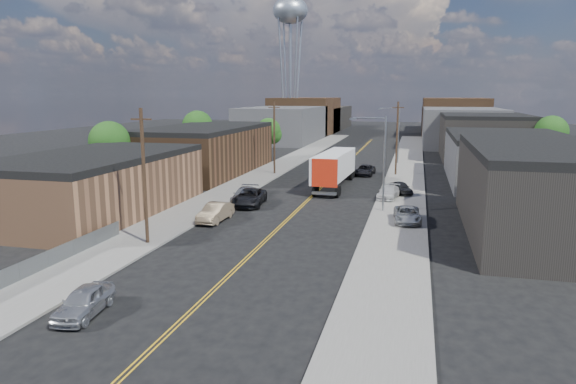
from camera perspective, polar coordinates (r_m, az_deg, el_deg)
The scene contains 35 objects.
ground at distance 84.41m, azimuth 6.63°, elevation 3.28°, with size 260.00×260.00×0.00m, color black.
centerline at distance 69.72m, azimuth 5.00°, elevation 1.73°, with size 0.32×120.00×0.01m, color gold.
sidewalk_left at distance 71.80m, azimuth -2.51°, elevation 2.08°, with size 5.00×140.00×0.15m, color slate.
sidewalk_right at distance 68.87m, azimuth 12.82°, elevation 1.45°, with size 5.00×140.00×0.15m, color slate.
warehouse_tan at distance 50.78m, azimuth -20.73°, elevation 0.87°, with size 12.00×22.00×5.60m.
warehouse_brown at distance 73.34m, azimuth -9.16°, elevation 4.68°, with size 12.00×26.00×6.60m.
industrial_right_a at distance 45.03m, azimuth 28.22°, elevation 0.06°, with size 14.00×22.00×7.10m.
industrial_right_b at distance 70.34m, azimuth 23.19°, elevation 3.49°, with size 14.00×24.00×6.10m.
industrial_right_c at distance 95.92m, azimuth 20.87°, elevation 5.83°, with size 14.00×22.00×7.60m.
skyline_left_a at distance 122.16m, azimuth -0.54°, elevation 7.54°, with size 16.00×30.00×8.00m, color #373739.
skyline_right_a at distance 118.56m, azimuth 18.66°, elevation 6.88°, with size 16.00×30.00×8.00m, color #373739.
skyline_left_b at distance 146.41m, azimuth 1.96°, elevation 8.46°, with size 16.00×26.00×10.00m, color #49301D.
skyline_right_b at distance 143.41m, azimuth 17.94°, elevation 7.91°, with size 16.00×26.00×10.00m, color #49301D.
skyline_left_c at distance 166.06m, azimuth 3.43°, elevation 8.21°, with size 16.00×40.00×7.00m, color black.
skyline_right_c at distance 163.43m, azimuth 17.47°, elevation 7.70°, with size 16.00×40.00×7.00m, color black.
water_tower at distance 138.40m, azimuth 0.25°, elevation 18.98°, with size 9.00×9.00×36.90m.
streetlight_near at distance 48.43m, azimuth 10.20°, elevation 3.98°, with size 3.39×0.25×9.00m.
streetlight_far at distance 83.25m, azimuth 11.93°, elevation 6.70°, with size 3.39×0.25×9.00m.
utility_pole_left_near at distance 38.53m, azimuth -15.69°, elevation 1.74°, with size 1.60×0.26×10.00m.
utility_pole_left_far at distance 70.85m, azimuth -1.53°, elevation 6.10°, with size 1.60×0.26×10.00m.
utility_pole_right at distance 71.28m, azimuth 12.01°, elevation 5.90°, with size 1.60×0.26×10.00m.
chainlink_fence at distance 36.15m, azimuth -25.06°, elevation -6.77°, with size 0.05×16.00×1.22m.
tree_left_near at distance 63.65m, azimuth -19.16°, elevation 5.01°, with size 4.85×4.76×7.91m.
tree_left_mid at distance 85.57m, azimuth -9.97°, elevation 6.98°, with size 5.10×5.04×8.37m.
tree_left_far at distance 88.77m, azimuth -2.15°, elevation 6.67°, with size 4.35×4.20×6.97m.
tree_right_far at distance 85.39m, azimuth 27.23°, elevation 5.74°, with size 4.85×4.76×7.91m.
semi_truck at distance 62.17m, azimuth 5.38°, elevation 2.88°, with size 3.39×16.39×4.27m.
car_left_a at distance 28.21m, azimuth -21.72°, elevation -11.23°, with size 1.71×4.24×1.44m, color #B2B4B8.
car_left_b at distance 45.29m, azimuth -8.07°, elevation -2.26°, with size 1.67×4.79×1.58m, color #998364.
car_left_c at distance 51.37m, azimuth -4.29°, elevation -0.60°, with size 2.70×5.86×1.63m, color black.
car_left_d at distance 52.82m, azimuth -4.82°, elevation -0.35°, with size 2.13×5.24×1.52m, color #A9ACAE.
car_right_lot_a at distance 45.15m, azimuth 13.12°, elevation -2.45°, with size 2.19×4.74×1.32m, color #A8ACAE.
car_right_lot_b at distance 55.03m, azimuth 11.12°, elevation -0.03°, with size 1.81×4.45×1.29m, color #BEBEBE.
car_right_lot_c at distance 57.91m, azimuth 12.45°, elevation 0.47°, with size 1.57×3.90×1.33m, color black.
car_ahead_truck at distance 71.23m, azimuth 8.56°, elevation 2.41°, with size 2.32×5.02×1.40m, color black.
Camera 1 is at (10.84, -23.00, 10.93)m, focal length 32.00 mm.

